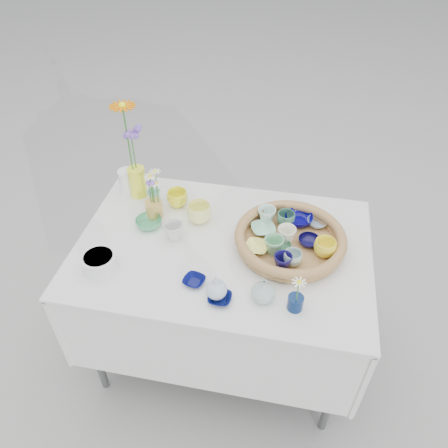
% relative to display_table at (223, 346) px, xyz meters
% --- Properties ---
extents(ground, '(80.00, 80.00, 0.00)m').
position_rel_display_table_xyz_m(ground, '(0.00, 0.00, 0.00)').
color(ground, '#999896').
extents(display_table, '(1.26, 0.86, 0.77)m').
position_rel_display_table_xyz_m(display_table, '(0.00, 0.00, 0.00)').
color(display_table, white).
rests_on(display_table, ground).
extents(wicker_tray, '(0.47, 0.47, 0.08)m').
position_rel_display_table_xyz_m(wicker_tray, '(0.28, 0.05, 0.80)').
color(wicker_tray, '#997244').
rests_on(wicker_tray, display_table).
extents(tray_ceramic_0, '(0.14, 0.14, 0.04)m').
position_rel_display_table_xyz_m(tray_ceramic_0, '(0.31, 0.19, 0.80)').
color(tray_ceramic_0, '#04016B').
rests_on(tray_ceramic_0, wicker_tray).
extents(tray_ceramic_1, '(0.12, 0.12, 0.03)m').
position_rel_display_table_xyz_m(tray_ceramic_1, '(0.36, 0.06, 0.80)').
color(tray_ceramic_1, '#0A0636').
rests_on(tray_ceramic_1, wicker_tray).
extents(tray_ceramic_2, '(0.12, 0.12, 0.07)m').
position_rel_display_table_xyz_m(tray_ceramic_2, '(0.42, 0.01, 0.82)').
color(tray_ceramic_2, yellow).
rests_on(tray_ceramic_2, wicker_tray).
extents(tray_ceramic_3, '(0.11, 0.11, 0.03)m').
position_rel_display_table_xyz_m(tray_ceramic_3, '(0.24, 0.00, 0.80)').
color(tray_ceramic_3, '#4C8966').
rests_on(tray_ceramic_3, wicker_tray).
extents(tray_ceramic_4, '(0.10, 0.10, 0.08)m').
position_rel_display_table_xyz_m(tray_ceramic_4, '(0.22, -0.02, 0.82)').
color(tray_ceramic_4, '#76BC8A').
rests_on(tray_ceramic_4, wicker_tray).
extents(tray_ceramic_5, '(0.14, 0.14, 0.03)m').
position_rel_display_table_xyz_m(tray_ceramic_5, '(0.16, 0.10, 0.80)').
color(tray_ceramic_5, '#A2E6C4').
rests_on(tray_ceramic_5, wicker_tray).
extents(tray_ceramic_6, '(0.09, 0.09, 0.08)m').
position_rel_display_table_xyz_m(tray_ceramic_6, '(0.16, 0.17, 0.82)').
color(tray_ceramic_6, silver).
rests_on(tray_ceramic_6, wicker_tray).
extents(tray_ceramic_7, '(0.09, 0.09, 0.07)m').
position_rel_display_table_xyz_m(tray_ceramic_7, '(0.26, 0.06, 0.82)').
color(tray_ceramic_7, white).
rests_on(tray_ceramic_7, wicker_tray).
extents(tray_ceramic_8, '(0.12, 0.12, 0.03)m').
position_rel_display_table_xyz_m(tray_ceramic_8, '(0.39, 0.19, 0.80)').
color(tray_ceramic_8, '#96AECE').
rests_on(tray_ceramic_8, wicker_tray).
extents(tray_ceramic_9, '(0.10, 0.10, 0.07)m').
position_rel_display_table_xyz_m(tray_ceramic_9, '(0.26, -0.10, 0.82)').
color(tray_ceramic_9, '#120D49').
rests_on(tray_ceramic_9, wicker_tray).
extents(tray_ceramic_10, '(0.11, 0.11, 0.02)m').
position_rel_display_table_xyz_m(tray_ceramic_10, '(0.15, -0.02, 0.79)').
color(tray_ceramic_10, '#FFF674').
rests_on(tray_ceramic_10, wicker_tray).
extents(tray_ceramic_11, '(0.09, 0.09, 0.06)m').
position_rel_display_table_xyz_m(tray_ceramic_11, '(0.30, -0.07, 0.81)').
color(tray_ceramic_11, '#A9CCC1').
rests_on(tray_ceramic_11, wicker_tray).
extents(tray_ceramic_12, '(0.11, 0.11, 0.06)m').
position_rel_display_table_xyz_m(tray_ceramic_12, '(0.25, 0.17, 0.82)').
color(tray_ceramic_12, '#40785F').
rests_on(tray_ceramic_12, wicker_tray).
extents(loose_ceramic_0, '(0.11, 0.11, 0.08)m').
position_rel_display_table_xyz_m(loose_ceramic_0, '(-0.27, 0.23, 0.80)').
color(loose_ceramic_0, yellow).
rests_on(loose_ceramic_0, display_table).
extents(loose_ceramic_1, '(0.13, 0.13, 0.09)m').
position_rel_display_table_xyz_m(loose_ceramic_1, '(-0.14, 0.14, 0.81)').
color(loose_ceramic_1, '#FEFB88').
rests_on(loose_ceramic_1, display_table).
extents(loose_ceramic_2, '(0.12, 0.12, 0.04)m').
position_rel_display_table_xyz_m(loose_ceramic_2, '(-0.35, 0.06, 0.78)').
color(loose_ceramic_2, '#45A068').
rests_on(loose_ceramic_2, display_table).
extents(loose_ceramic_3, '(0.11, 0.11, 0.08)m').
position_rel_display_table_xyz_m(loose_ceramic_3, '(-0.22, 0.00, 0.81)').
color(loose_ceramic_3, silver).
rests_on(loose_ceramic_3, display_table).
extents(loose_ceramic_4, '(0.10, 0.10, 0.02)m').
position_rel_display_table_xyz_m(loose_ceramic_4, '(-0.07, -0.23, 0.78)').
color(loose_ceramic_4, '#060A4B').
rests_on(loose_ceramic_4, display_table).
extents(loose_ceramic_5, '(0.08, 0.08, 0.06)m').
position_rel_display_table_xyz_m(loose_ceramic_5, '(-0.39, 0.24, 0.80)').
color(loose_ceramic_5, '#96CFBA').
rests_on(loose_ceramic_5, display_table).
extents(loose_ceramic_6, '(0.09, 0.09, 0.02)m').
position_rel_display_table_xyz_m(loose_ceramic_6, '(0.05, -0.30, 0.78)').
color(loose_ceramic_6, '#0C134D').
rests_on(loose_ceramic_6, display_table).
extents(fluted_bowl, '(0.16, 0.16, 0.07)m').
position_rel_display_table_xyz_m(fluted_bowl, '(-0.46, -0.23, 0.80)').
color(fluted_bowl, silver).
rests_on(fluted_bowl, display_table).
extents(bud_vase_paleblue, '(0.10, 0.10, 0.12)m').
position_rel_display_table_xyz_m(bud_vase_paleblue, '(0.03, -0.28, 0.83)').
color(bud_vase_paleblue, silver).
rests_on(bud_vase_paleblue, display_table).
extents(bud_vase_seafoam, '(0.12, 0.12, 0.10)m').
position_rel_display_table_xyz_m(bud_vase_seafoam, '(0.20, -0.26, 0.81)').
color(bud_vase_seafoam, '#9DB8B4').
rests_on(bud_vase_seafoam, display_table).
extents(bud_vase_cobalt, '(0.06, 0.06, 0.06)m').
position_rel_display_table_xyz_m(bud_vase_cobalt, '(0.33, -0.28, 0.79)').
color(bud_vase_cobalt, '#071C4A').
rests_on(bud_vase_cobalt, display_table).
extents(single_daisy, '(0.07, 0.07, 0.12)m').
position_rel_display_table_xyz_m(single_daisy, '(0.33, -0.29, 0.87)').
color(single_daisy, white).
rests_on(single_daisy, bud_vase_cobalt).
extents(tall_vase_yellow, '(0.10, 0.10, 0.15)m').
position_rel_display_table_xyz_m(tall_vase_yellow, '(-0.48, 0.27, 0.84)').
color(tall_vase_yellow, '#F8FE30').
rests_on(tall_vase_yellow, display_table).
extents(gerbera, '(0.17, 0.17, 0.34)m').
position_rel_display_table_xyz_m(gerbera, '(-0.49, 0.27, 1.08)').
color(gerbera, orange).
rests_on(gerbera, tall_vase_yellow).
extents(hydrangea, '(0.09, 0.09, 0.25)m').
position_rel_display_table_xyz_m(hydrangea, '(-0.48, 0.28, 1.01)').
color(hydrangea, '#7952BF').
rests_on(hydrangea, tall_vase_yellow).
extents(white_pitcher, '(0.14, 0.12, 0.11)m').
position_rel_display_table_xyz_m(white_pitcher, '(-0.54, 0.30, 0.82)').
color(white_pitcher, white).
rests_on(white_pitcher, display_table).
extents(daisy_cup, '(0.09, 0.09, 0.08)m').
position_rel_display_table_xyz_m(daisy_cup, '(-0.35, 0.13, 0.81)').
color(daisy_cup, gold).
rests_on(daisy_cup, display_table).
extents(daisy_posy, '(0.10, 0.10, 0.15)m').
position_rel_display_table_xyz_m(daisy_posy, '(-0.34, 0.13, 0.92)').
color(daisy_posy, white).
rests_on(daisy_posy, daisy_cup).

